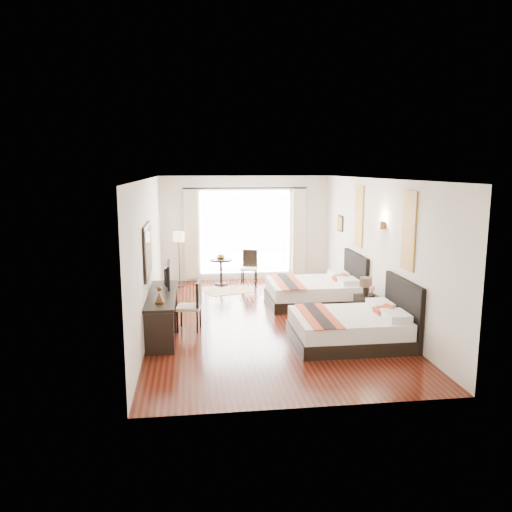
{
  "coord_description": "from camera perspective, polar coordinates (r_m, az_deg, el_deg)",
  "views": [
    {
      "loc": [
        -1.43,
        -9.52,
        3.0
      ],
      "look_at": [
        -0.14,
        0.42,
        1.23
      ],
      "focal_mm": 35.0,
      "sensor_mm": 36.0,
      "label": 1
    }
  ],
  "objects": [
    {
      "name": "table_lamp",
      "position": [
        10.06,
        12.44,
        -3.08
      ],
      "size": [
        0.24,
        0.24,
        0.38
      ],
      "color": "black",
      "rests_on": "nightstand"
    },
    {
      "name": "bed_near",
      "position": [
        8.88,
        11.09,
        -7.94
      ],
      "size": [
        1.97,
        1.54,
        1.11
      ],
      "color": "black",
      "rests_on": "floor"
    },
    {
      "name": "jute_rug",
      "position": [
        12.39,
        -3.17,
        -3.98
      ],
      "size": [
        1.32,
        1.1,
        0.01
      ],
      "primitive_type": "cube",
      "rotation": [
        0.0,
        0.0,
        0.33
      ],
      "color": "tan",
      "rests_on": "floor"
    },
    {
      "name": "nightstand",
      "position": [
        10.13,
        12.65,
        -5.95
      ],
      "size": [
        0.43,
        0.53,
        0.51
      ],
      "primitive_type": "cube",
      "color": "black",
      "rests_on": "floor"
    },
    {
      "name": "sheer_curtain",
      "position": [
        13.37,
        -1.21,
        2.71
      ],
      "size": [
        2.3,
        0.02,
        2.1
      ],
      "primitive_type": "cube",
      "color": "white",
      "rests_on": "wall_window"
    },
    {
      "name": "art_panel_far",
      "position": [
        11.23,
        11.68,
        4.45
      ],
      "size": [
        0.03,
        0.5,
        1.35
      ],
      "primitive_type": "cube",
      "color": "brown",
      "rests_on": "wall_headboard"
    },
    {
      "name": "mirror_glass",
      "position": [
        9.08,
        -12.15,
        0.6
      ],
      "size": [
        0.01,
        1.12,
        0.82
      ],
      "primitive_type": "cube",
      "color": "white",
      "rests_on": "mirror_frame"
    },
    {
      "name": "console_desk",
      "position": [
        9.32,
        -10.62,
        -6.49
      ],
      "size": [
        0.5,
        2.2,
        0.76
      ],
      "primitive_type": "cube",
      "color": "black",
      "rests_on": "floor"
    },
    {
      "name": "fruit_bowl",
      "position": [
        12.99,
        -4.06,
        -0.2
      ],
      "size": [
        0.3,
        0.3,
        0.06
      ],
      "primitive_type": "imported",
      "rotation": [
        0.0,
        0.0,
        -0.33
      ],
      "color": "#453118",
      "rests_on": "side_table"
    },
    {
      "name": "wall_headboard",
      "position": [
        10.33,
        13.54,
        0.83
      ],
      "size": [
        0.01,
        7.5,
        2.8
      ],
      "primitive_type": "cube",
      "color": "silver",
      "rests_on": "floor"
    },
    {
      "name": "window_chair",
      "position": [
        13.06,
        -0.77,
        -2.05
      ],
      "size": [
        0.49,
        0.49,
        0.88
      ],
      "rotation": [
        0.0,
        0.0,
        -1.8
      ],
      "color": "beige",
      "rests_on": "floor"
    },
    {
      "name": "television",
      "position": [
        9.7,
        -10.44,
        -2.12
      ],
      "size": [
        0.13,
        0.81,
        0.46
      ],
      "primitive_type": "imported",
      "rotation": [
        0.0,
        0.0,
        1.61
      ],
      "color": "black",
      "rests_on": "console_desk"
    },
    {
      "name": "wall_entry",
      "position": [
        6.16,
        6.31,
        -5.1
      ],
      "size": [
        4.5,
        0.01,
        2.8
      ],
      "primitive_type": "cube",
      "color": "silver",
      "rests_on": "floor"
    },
    {
      "name": "wall_window",
      "position": [
        13.43,
        -1.25,
        3.18
      ],
      "size": [
        4.5,
        0.01,
        2.8
      ],
      "primitive_type": "cube",
      "color": "silver",
      "rests_on": "floor"
    },
    {
      "name": "floor",
      "position": [
        10.08,
        1.1,
        -7.32
      ],
      "size": [
        4.5,
        7.5,
        0.01
      ],
      "primitive_type": "cube",
      "color": "#370B0A",
      "rests_on": "ground"
    },
    {
      "name": "wall_desk",
      "position": [
        9.68,
        -12.13,
        0.29
      ],
      "size": [
        0.01,
        7.5,
        2.8
      ],
      "primitive_type": "cube",
      "color": "silver",
      "rests_on": "floor"
    },
    {
      "name": "ceiling",
      "position": [
        9.62,
        1.15,
        8.77
      ],
      "size": [
        4.5,
        7.5,
        0.02
      ],
      "primitive_type": "cube",
      "color": "white",
      "rests_on": "wall_headboard"
    },
    {
      "name": "side_table",
      "position": [
        13.04,
        -4.02,
        -1.79
      ],
      "size": [
        0.58,
        0.58,
        0.67
      ],
      "primitive_type": "cylinder",
      "color": "black",
      "rests_on": "floor"
    },
    {
      "name": "drape_right",
      "position": [
        13.57,
        4.92,
        2.7
      ],
      "size": [
        0.35,
        0.14,
        2.35
      ],
      "primitive_type": "cube",
      "color": "#BFB794",
      "rests_on": "floor"
    },
    {
      "name": "bronze_figurine",
      "position": [
        8.54,
        -10.97,
        -4.52
      ],
      "size": [
        0.18,
        0.18,
        0.25
      ],
      "primitive_type": null,
      "rotation": [
        0.0,
        0.0,
        -0.03
      ],
      "color": "#412E17",
      "rests_on": "console_desk"
    },
    {
      "name": "mirror_frame",
      "position": [
        9.08,
        -12.3,
        0.6
      ],
      "size": [
        0.04,
        1.25,
        0.95
      ],
      "primitive_type": "cube",
      "color": "black",
      "rests_on": "wall_desk"
    },
    {
      "name": "art_panel_near",
      "position": [
        8.86,
        17.07,
        2.78
      ],
      "size": [
        0.03,
        0.5,
        1.35
      ],
      "primitive_type": "cube",
      "color": "brown",
      "rests_on": "wall_headboard"
    },
    {
      "name": "vase",
      "position": [
        9.95,
        13.1,
        -4.39
      ],
      "size": [
        0.14,
        0.14,
        0.14
      ],
      "primitive_type": "imported",
      "rotation": [
        0.0,
        0.0,
        0.05
      ],
      "color": "black",
      "rests_on": "nightstand"
    },
    {
      "name": "drape_left",
      "position": [
        13.26,
        -7.44,
        2.48
      ],
      "size": [
        0.35,
        0.14,
        2.35
      ],
      "primitive_type": "cube",
      "color": "#BFB794",
      "rests_on": "floor"
    },
    {
      "name": "desk_chair",
      "position": [
        9.49,
        -7.53,
        -6.7
      ],
      "size": [
        0.5,
        0.5,
        0.93
      ],
      "rotation": [
        0.0,
        0.0,
        2.97
      ],
      "color": "beige",
      "rests_on": "floor"
    },
    {
      "name": "floor_lamp",
      "position": [
        12.78,
        -8.83,
        1.76
      ],
      "size": [
        0.28,
        0.28,
        1.42
      ],
      "color": "black",
      "rests_on": "floor"
    },
    {
      "name": "bed_far",
      "position": [
        11.24,
        6.88,
        -3.98
      ],
      "size": [
        2.01,
        1.57,
        1.13
      ],
      "color": "black",
      "rests_on": "floor"
    },
    {
      "name": "wall_sconce",
      "position": [
        9.88,
        14.15,
        3.45
      ],
      "size": [
        0.1,
        0.14,
        0.14
      ],
      "primitive_type": "cube",
      "color": "#412E17",
      "rests_on": "wall_headboard"
    },
    {
      "name": "window_glass",
      "position": [
        13.43,
        -1.24,
        2.75
      ],
      "size": [
        2.4,
        0.02,
        2.2
      ],
      "primitive_type": "cube",
      "color": "white",
      "rests_on": "wall_window"
    }
  ]
}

